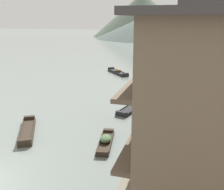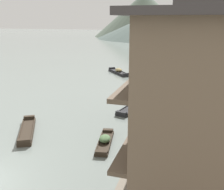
{
  "view_description": "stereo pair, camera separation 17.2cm",
  "coord_description": "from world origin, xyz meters",
  "px_view_note": "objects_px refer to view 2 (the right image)",
  "views": [
    {
      "loc": [
        10.23,
        -9.29,
        8.46
      ],
      "look_at": [
        3.27,
        14.13,
        1.35
      ],
      "focal_mm": 42.02,
      "sensor_mm": 36.0,
      "label": 1
    },
    {
      "loc": [
        10.4,
        -9.24,
        8.46
      ],
      "look_at": [
        3.27,
        14.13,
        1.35
      ],
      "focal_mm": 42.02,
      "sensor_mm": 36.0,
      "label": 2
    }
  ],
  "objects_px": {
    "boat_moored_nearest": "(105,141)",
    "boat_midriver_upstream": "(154,81)",
    "boat_moored_second": "(27,131)",
    "boat_midriver_drifting": "(119,72)",
    "house_waterfront_second": "(206,78)",
    "boat_moored_third": "(166,60)",
    "mooring_post_dock_near": "(142,138)",
    "house_waterfront_tall": "(197,62)",
    "house_waterfront_nearest": "(221,115)",
    "mooring_post_dock_mid": "(159,100)",
    "mooring_post_dock_far": "(168,80)",
    "boat_moored_far": "(131,108)"
  },
  "relations": [
    {
      "from": "boat_moored_second",
      "to": "boat_midriver_drifting",
      "type": "bearing_deg",
      "value": 88.58
    },
    {
      "from": "boat_moored_third",
      "to": "house_waterfront_nearest",
      "type": "bearing_deg",
      "value": -82.27
    },
    {
      "from": "house_waterfront_nearest",
      "to": "mooring_post_dock_near",
      "type": "relative_size",
      "value": 11.35
    },
    {
      "from": "boat_moored_third",
      "to": "mooring_post_dock_far",
      "type": "xyz_separation_m",
      "value": [
        2.45,
        -23.42,
        1.0
      ]
    },
    {
      "from": "boat_midriver_upstream",
      "to": "mooring_post_dock_mid",
      "type": "bearing_deg",
      "value": -79.73
    },
    {
      "from": "boat_moored_third",
      "to": "boat_midriver_drifting",
      "type": "height_order",
      "value": "boat_midriver_drifting"
    },
    {
      "from": "boat_moored_nearest",
      "to": "boat_midriver_upstream",
      "type": "relative_size",
      "value": 0.92
    },
    {
      "from": "house_waterfront_tall",
      "to": "boat_midriver_upstream",
      "type": "bearing_deg",
      "value": 111.72
    },
    {
      "from": "boat_midriver_upstream",
      "to": "mooring_post_dock_near",
      "type": "xyz_separation_m",
      "value": [
        2.11,
        -20.07,
        0.89
      ]
    },
    {
      "from": "house_waterfront_tall",
      "to": "mooring_post_dock_far",
      "type": "xyz_separation_m",
      "value": [
        -3.02,
        10.17,
        -3.91
      ]
    },
    {
      "from": "mooring_post_dock_far",
      "to": "house_waterfront_tall",
      "type": "bearing_deg",
      "value": -73.46
    },
    {
      "from": "boat_midriver_upstream",
      "to": "boat_moored_third",
      "type": "bearing_deg",
      "value": 90.96
    },
    {
      "from": "boat_moored_nearest",
      "to": "house_waterfront_nearest",
      "type": "height_order",
      "value": "house_waterfront_nearest"
    },
    {
      "from": "house_waterfront_second",
      "to": "mooring_post_dock_far",
      "type": "height_order",
      "value": "house_waterfront_second"
    },
    {
      "from": "boat_moored_far",
      "to": "mooring_post_dock_far",
      "type": "xyz_separation_m",
      "value": [
        2.59,
        9.17,
        1.01
      ]
    },
    {
      "from": "mooring_post_dock_mid",
      "to": "boat_moored_second",
      "type": "bearing_deg",
      "value": -139.33
    },
    {
      "from": "boat_midriver_drifting",
      "to": "house_waterfront_tall",
      "type": "relative_size",
      "value": 0.58
    },
    {
      "from": "boat_moored_nearest",
      "to": "mooring_post_dock_near",
      "type": "xyz_separation_m",
      "value": [
        2.75,
        -0.58,
        0.92
      ]
    },
    {
      "from": "house_waterfront_nearest",
      "to": "mooring_post_dock_mid",
      "type": "height_order",
      "value": "house_waterfront_nearest"
    },
    {
      "from": "mooring_post_dock_far",
      "to": "boat_moored_nearest",
      "type": "bearing_deg",
      "value": -99.29
    },
    {
      "from": "boat_midriver_drifting",
      "to": "house_waterfront_nearest",
      "type": "bearing_deg",
      "value": -67.8
    },
    {
      "from": "boat_moored_second",
      "to": "boat_moored_third",
      "type": "bearing_deg",
      "value": 80.61
    },
    {
      "from": "boat_moored_third",
      "to": "boat_midriver_drifting",
      "type": "relative_size",
      "value": 0.82
    },
    {
      "from": "house_waterfront_nearest",
      "to": "boat_midriver_upstream",
      "type": "bearing_deg",
      "value": 103.1
    },
    {
      "from": "boat_midriver_drifting",
      "to": "house_waterfront_second",
      "type": "relative_size",
      "value": 0.58
    },
    {
      "from": "house_waterfront_tall",
      "to": "mooring_post_dock_far",
      "type": "relative_size",
      "value": 10.94
    },
    {
      "from": "boat_moored_second",
      "to": "house_waterfront_tall",
      "type": "bearing_deg",
      "value": 28.48
    },
    {
      "from": "boat_moored_second",
      "to": "house_waterfront_nearest",
      "type": "xyz_separation_m",
      "value": [
        12.92,
        -6.05,
        4.89
      ]
    },
    {
      "from": "boat_moored_nearest",
      "to": "mooring_post_dock_mid",
      "type": "distance_m",
      "value": 8.39
    },
    {
      "from": "house_waterfront_nearest",
      "to": "mooring_post_dock_far",
      "type": "xyz_separation_m",
      "value": [
        -3.82,
        22.79,
        -3.91
      ]
    },
    {
      "from": "boat_moored_second",
      "to": "mooring_post_dock_near",
      "type": "distance_m",
      "value": 9.17
    },
    {
      "from": "boat_moored_nearest",
      "to": "mooring_post_dock_far",
      "type": "bearing_deg",
      "value": 80.71
    },
    {
      "from": "boat_moored_second",
      "to": "mooring_post_dock_mid",
      "type": "height_order",
      "value": "mooring_post_dock_mid"
    },
    {
      "from": "boat_moored_nearest",
      "to": "boat_moored_second",
      "type": "distance_m",
      "value": 6.35
    },
    {
      "from": "boat_moored_far",
      "to": "mooring_post_dock_near",
      "type": "height_order",
      "value": "mooring_post_dock_near"
    },
    {
      "from": "boat_moored_nearest",
      "to": "mooring_post_dock_far",
      "type": "xyz_separation_m",
      "value": [
        2.75,
        16.79,
        0.93
      ]
    },
    {
      "from": "boat_moored_nearest",
      "to": "boat_midriver_drifting",
      "type": "xyz_separation_m",
      "value": [
        -5.75,
        24.2,
        0.06
      ]
    },
    {
      "from": "boat_moored_second",
      "to": "house_waterfront_tall",
      "type": "relative_size",
      "value": 0.54
    },
    {
      "from": "boat_midriver_upstream",
      "to": "house_waterfront_nearest",
      "type": "height_order",
      "value": "house_waterfront_nearest"
    },
    {
      "from": "boat_moored_third",
      "to": "mooring_post_dock_near",
      "type": "distance_m",
      "value": 40.88
    },
    {
      "from": "boat_moored_far",
      "to": "mooring_post_dock_mid",
      "type": "xyz_separation_m",
      "value": [
        2.59,
        0.25,
        1.03
      ]
    },
    {
      "from": "house_waterfront_tall",
      "to": "mooring_post_dock_mid",
      "type": "height_order",
      "value": "house_waterfront_tall"
    },
    {
      "from": "boat_moored_third",
      "to": "mooring_post_dock_far",
      "type": "bearing_deg",
      "value": -84.02
    },
    {
      "from": "boat_midriver_upstream",
      "to": "mooring_post_dock_mid",
      "type": "relative_size",
      "value": 4.95
    },
    {
      "from": "boat_moored_second",
      "to": "house_waterfront_second",
      "type": "bearing_deg",
      "value": 1.87
    },
    {
      "from": "mooring_post_dock_mid",
      "to": "boat_midriver_drifting",
      "type": "bearing_deg",
      "value": 117.49
    },
    {
      "from": "boat_moored_third",
      "to": "boat_midriver_upstream",
      "type": "distance_m",
      "value": 20.73
    },
    {
      "from": "house_waterfront_tall",
      "to": "boat_moored_second",
      "type": "bearing_deg",
      "value": -151.52
    },
    {
      "from": "boat_midriver_upstream",
      "to": "boat_moored_second",
      "type": "bearing_deg",
      "value": -109.78
    },
    {
      "from": "boat_midriver_drifting",
      "to": "mooring_post_dock_near",
      "type": "height_order",
      "value": "mooring_post_dock_near"
    }
  ]
}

